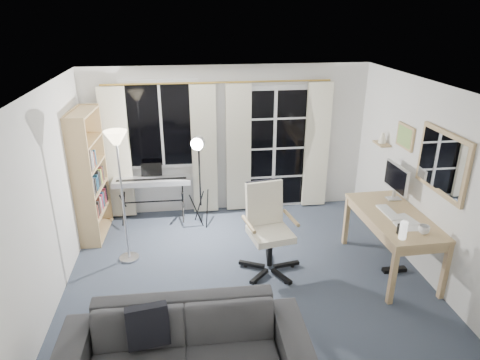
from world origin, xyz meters
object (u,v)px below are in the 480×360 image
Objects in this scene: monitor at (396,179)px; mug at (424,229)px; torchiere_lamp at (118,158)px; studio_light at (198,154)px; keyboard_piano at (152,182)px; bookshelf at (87,179)px; desk at (394,221)px; sofa at (184,338)px; office_chair at (267,220)px.

monitor reaches higher than mug.
studio_light is (1.02, 0.83, -0.26)m from torchiere_lamp.
studio_light is at bearing -21.29° from keyboard_piano.
keyboard_piano is 9.44× the size of mug.
bookshelf reaches higher than desk.
sofa is at bearing -152.94° from desk.
office_chair is (1.54, -1.53, 0.02)m from keyboard_piano.
sofa is (0.45, -3.25, -0.22)m from keyboard_piano.
studio_light is 11.65× the size of mug.
monitor is 4.40× the size of mug.
torchiere_lamp is at bearing 157.36° from office_chair.
office_chair is 9.08× the size of mug.
keyboard_piano is 0.53× the size of sofa.
keyboard_piano is at bearing 172.51° from studio_light.
bookshelf is 2.70m from office_chair.
office_chair is (1.83, -0.41, -0.77)m from torchiere_lamp.
torchiere_lamp is at bearing -49.65° from bookshelf.
sofa is (1.33, -2.89, -0.46)m from bookshelf.
mug is at bearing -34.40° from office_chair.
bookshelf reaches higher than sofa.
sofa is at bearing -70.78° from torchiere_lamp.
bookshelf is 4.54m from mug.
monitor is 0.25× the size of sofa.
keyboard_piano is 2.15× the size of monitor.
studio_light is (1.61, 0.06, 0.30)m from bookshelf.
bookshelf is at bearing 165.35° from monitor.
torchiere_lamp is at bearing 161.57° from mug.
sofa is (-0.28, -2.95, -0.76)m from studio_light.
studio_light is at bearing 39.03° from torchiere_lamp.
bookshelf is 1.29× the size of desk.
desk is 11.51× the size of mug.
keyboard_piano is (0.29, 1.13, -0.79)m from torchiere_lamp.
torchiere_lamp reaches higher than keyboard_piano.
sofa is at bearing -132.52° from office_chair.
monitor is at bearing -21.22° from keyboard_piano.
torchiere_lamp reaches higher than office_chair.
sofa is at bearing -62.40° from bookshelf.
studio_light is at bearing 85.36° from sofa.
desk is at bearing -19.47° from office_chair.
monitor reaches higher than office_chair.
mug is at bearing -97.16° from monitor.
desk is at bearing 101.31° from mug.
monitor reaches higher than desk.
studio_light is 1.56m from office_chair.
torchiere_lamp reaches higher than monitor.
keyboard_piano is at bearing 156.54° from monitor.
studio_light is at bearing 113.01° from office_chair.
bookshelf is 1.57× the size of keyboard_piano.
mug is at bearing -34.60° from keyboard_piano.
bookshelf is at bearing -163.27° from studio_light.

